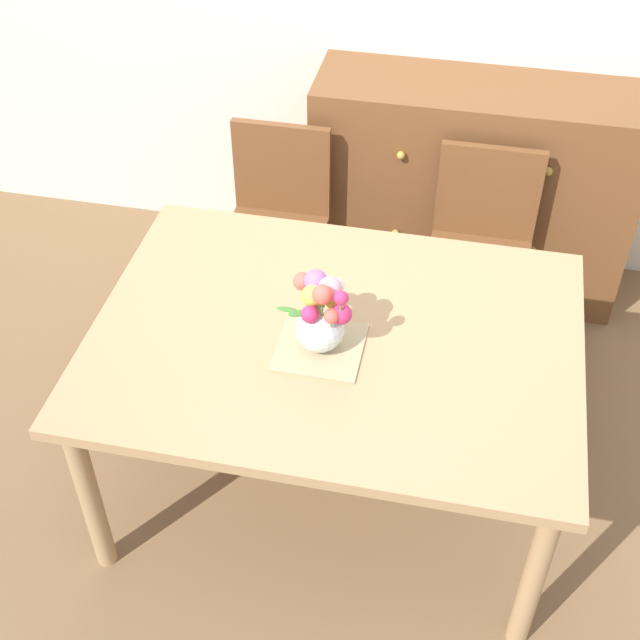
# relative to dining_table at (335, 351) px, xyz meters

# --- Properties ---
(ground_plane) EXTENTS (12.00, 12.00, 0.00)m
(ground_plane) POSITION_rel_dining_table_xyz_m (0.00, 0.00, -0.68)
(ground_plane) COLOR brown
(dining_table) EXTENTS (1.59, 1.18, 0.76)m
(dining_table) POSITION_rel_dining_table_xyz_m (0.00, 0.00, 0.00)
(dining_table) COLOR tan
(dining_table) RESTS_ON ground_plane
(chair_left) EXTENTS (0.42, 0.42, 0.90)m
(chair_left) POSITION_rel_dining_table_xyz_m (-0.44, 0.93, -0.16)
(chair_left) COLOR brown
(chair_left) RESTS_ON ground_plane
(chair_right) EXTENTS (0.42, 0.42, 0.90)m
(chair_right) POSITION_rel_dining_table_xyz_m (0.44, 0.93, -0.16)
(chair_right) COLOR brown
(chair_right) RESTS_ON ground_plane
(dresser) EXTENTS (1.40, 0.47, 1.00)m
(dresser) POSITION_rel_dining_table_xyz_m (0.36, 1.33, -0.18)
(dresser) COLOR brown
(dresser) RESTS_ON ground_plane
(placemat) EXTENTS (0.27, 0.27, 0.01)m
(placemat) POSITION_rel_dining_table_xyz_m (-0.04, -0.08, 0.08)
(placemat) COLOR tan
(placemat) RESTS_ON dining_table
(flower_vase) EXTENTS (0.23, 0.20, 0.27)m
(flower_vase) POSITION_rel_dining_table_xyz_m (-0.03, -0.07, 0.21)
(flower_vase) COLOR silver
(flower_vase) RESTS_ON placemat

